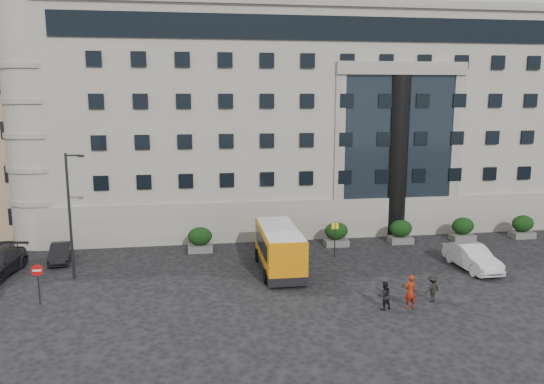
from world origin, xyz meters
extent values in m
plane|color=black|center=(0.00, 0.00, 0.00)|extent=(120.00, 120.00, 0.00)
cube|color=gray|center=(6.00, 22.00, 9.00)|extent=(44.00, 24.00, 18.00)
cylinder|color=black|center=(12.00, 10.30, 6.50)|extent=(1.80, 1.80, 13.00)
cube|color=#7F684A|center=(-27.00, 38.00, 11.00)|extent=(13.00, 13.00, 22.00)
cube|color=#565653|center=(-4.00, 7.80, 0.25)|extent=(1.80, 1.20, 0.50)
ellipsoid|color=black|center=(-4.00, 7.80, 1.17)|extent=(1.80, 1.26, 1.34)
cube|color=#565653|center=(1.20, 7.80, 0.25)|extent=(1.80, 1.20, 0.50)
ellipsoid|color=black|center=(1.20, 7.80, 1.17)|extent=(1.80, 1.26, 1.34)
cube|color=#565653|center=(6.40, 7.80, 0.25)|extent=(1.80, 1.20, 0.50)
ellipsoid|color=black|center=(6.40, 7.80, 1.17)|extent=(1.80, 1.26, 1.34)
cube|color=#565653|center=(11.60, 7.80, 0.25)|extent=(1.80, 1.20, 0.50)
ellipsoid|color=black|center=(11.60, 7.80, 1.17)|extent=(1.80, 1.26, 1.34)
cube|color=#565653|center=(16.80, 7.80, 0.25)|extent=(1.80, 1.20, 0.50)
ellipsoid|color=black|center=(16.80, 7.80, 1.17)|extent=(1.80, 1.26, 1.34)
cube|color=#565653|center=(22.00, 7.80, 0.25)|extent=(1.80, 1.20, 0.50)
ellipsoid|color=black|center=(22.00, 7.80, 1.17)|extent=(1.80, 1.26, 1.34)
cylinder|color=#262628|center=(-12.00, 3.00, 4.00)|extent=(0.16, 0.16, 8.00)
cylinder|color=#262628|center=(-11.55, 3.00, 7.85)|extent=(0.90, 0.12, 0.12)
cube|color=black|center=(-11.10, 3.00, 7.80)|extent=(0.35, 0.18, 0.14)
cylinder|color=#262628|center=(5.50, 5.00, 1.25)|extent=(0.08, 0.08, 2.50)
cube|color=yellow|center=(5.50, 5.00, 2.30)|extent=(0.50, 0.06, 0.45)
cylinder|color=#262628|center=(-13.00, -1.00, 1.10)|extent=(0.08, 0.08, 2.20)
cylinder|color=red|center=(-13.00, -1.06, 2.00)|extent=(0.64, 0.05, 0.64)
cube|color=white|center=(-13.00, -1.10, 2.00)|extent=(0.45, 0.04, 0.10)
cube|color=orange|center=(1.10, 2.61, 1.71)|extent=(2.41, 6.95, 2.33)
cube|color=black|center=(1.10, 2.61, 0.45)|extent=(2.45, 6.99, 0.55)
cube|color=black|center=(1.10, 2.61, 1.93)|extent=(2.46, 5.43, 1.04)
cube|color=silver|center=(1.10, 2.61, 2.83)|extent=(2.29, 6.61, 0.18)
cylinder|color=black|center=(-0.10, 0.40, 0.45)|extent=(0.28, 0.90, 0.90)
cylinder|color=black|center=(2.28, 0.39, 0.45)|extent=(0.28, 0.90, 0.90)
cylinder|color=black|center=(-0.08, 4.84, 0.45)|extent=(0.28, 0.90, 0.90)
cylinder|color=black|center=(2.30, 4.83, 0.45)|extent=(0.28, 0.90, 0.90)
cube|color=#9C220B|center=(-16.32, 14.01, 1.52)|extent=(2.72, 3.81, 2.45)
cube|color=#9C220B|center=(-16.67, 11.49, 1.13)|extent=(2.35, 1.85, 1.67)
cube|color=black|center=(-16.77, 10.81, 1.47)|extent=(1.86, 0.38, 0.79)
cylinder|color=black|center=(-17.73, 11.73, 0.41)|extent=(0.37, 0.85, 0.82)
cylinder|color=black|center=(-15.59, 11.43, 0.41)|extent=(0.37, 0.85, 0.82)
cylinder|color=black|center=(-17.28, 14.94, 0.41)|extent=(0.37, 0.85, 0.82)
cylinder|color=black|center=(-15.15, 14.64, 0.41)|extent=(0.37, 0.85, 0.82)
imported|color=black|center=(-13.66, 6.89, 0.63)|extent=(1.74, 3.92, 1.25)
imported|color=black|center=(-17.00, 13.43, 0.70)|extent=(2.49, 5.09, 1.39)
imported|color=silver|center=(13.87, 1.04, 0.81)|extent=(1.97, 5.02, 1.63)
imported|color=maroon|center=(7.10, -4.60, 0.95)|extent=(0.76, 0.56, 1.91)
imported|color=black|center=(5.66, -4.54, 0.80)|extent=(0.89, 0.76, 1.59)
imported|color=black|center=(8.72, -3.89, 0.77)|extent=(1.14, 0.91, 1.55)
camera|label=1|loc=(-4.42, -30.44, 11.52)|focal=35.00mm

